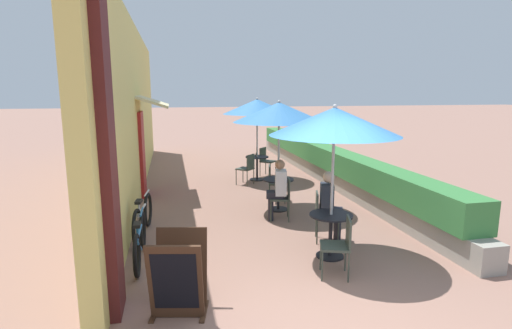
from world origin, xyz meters
TOP-DOWN VIEW (x-y plane):
  - ground_plane at (0.00, 0.00)m, footprint 120.00×120.00m
  - cafe_facade_wall at (-2.54, 6.78)m, footprint 0.98×13.83m
  - planter_hedge at (2.75, 6.81)m, footprint 0.60×12.83m
  - patio_table_near at (0.74, 1.56)m, footprint 0.68×0.68m
  - patio_umbrella_near at (0.74, 1.56)m, footprint 1.97×1.97m
  - cafe_chair_near_left at (0.88, 2.23)m, footprint 0.50×0.50m
  - seated_patron_near_left at (0.98, 2.20)m, footprint 0.48×0.43m
  - cafe_chair_near_right at (0.61, 0.89)m, footprint 0.50×0.50m
  - patio_table_mid at (0.60, 4.20)m, footprint 0.68×0.68m
  - patio_umbrella_mid at (0.60, 4.20)m, footprint 1.97×1.97m
  - cafe_chair_mid_left at (0.53, 3.52)m, footprint 0.48×0.48m
  - seated_patron_mid_left at (0.42, 3.54)m, footprint 0.46×0.40m
  - cafe_chair_mid_right at (0.68, 4.88)m, footprint 0.48×0.48m
  - patio_table_far at (0.79, 7.24)m, footprint 0.68×0.68m
  - patio_umbrella_far at (0.79, 7.24)m, footprint 1.97×1.97m
  - cafe_chair_far_left at (0.39, 6.69)m, footprint 0.57×0.57m
  - cafe_chair_far_right at (1.19, 7.80)m, footprint 0.57×0.57m
  - coffee_cup_far at (0.80, 7.36)m, footprint 0.07×0.07m
  - bicycle_leaning at (-2.20, 2.02)m, footprint 0.10×1.70m
  - bicycle_second at (-2.23, 3.17)m, footprint 0.26×1.73m
  - menu_board at (-1.65, 0.41)m, footprint 0.74×0.74m

SIDE VIEW (x-z plane):
  - ground_plane at x=0.00m, z-range 0.00..0.00m
  - bicycle_leaning at x=-2.20m, z-range -0.03..0.69m
  - bicycle_second at x=-2.23m, z-range -0.03..0.72m
  - patio_table_near at x=0.74m, z-range 0.13..0.83m
  - patio_table_mid at x=0.60m, z-range 0.13..0.83m
  - patio_table_far at x=0.79m, z-range 0.13..0.83m
  - menu_board at x=-1.65m, z-range -0.01..0.96m
  - cafe_chair_near_left at x=0.88m, z-range 0.08..0.95m
  - cafe_chair_near_right at x=0.61m, z-range 0.08..0.95m
  - cafe_chair_mid_left at x=0.53m, z-range 0.08..0.95m
  - cafe_chair_mid_right at x=0.68m, z-range 0.08..0.95m
  - cafe_chair_far_left at x=0.39m, z-range 0.08..0.95m
  - cafe_chair_far_right at x=1.19m, z-range 0.08..0.95m
  - planter_hedge at x=2.75m, z-range 0.03..1.04m
  - seated_patron_near_left at x=0.98m, z-range 0.06..1.31m
  - seated_patron_mid_left at x=0.42m, z-range 0.06..1.31m
  - coffee_cup_far at x=0.80m, z-range 0.70..0.79m
  - cafe_facade_wall at x=-2.54m, z-range -0.01..4.19m
  - patio_umbrella_near at x=0.74m, z-range 0.95..3.36m
  - patio_umbrella_mid at x=0.60m, z-range 0.95..3.36m
  - patio_umbrella_far at x=0.79m, z-range 0.95..3.36m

